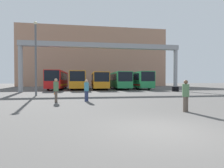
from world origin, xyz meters
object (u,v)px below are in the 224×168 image
at_px(bus_slot_3, 118,80).
at_px(bus_slot_4, 138,79).
at_px(pedestrian_mid_right, 86,90).
at_px(bus_slot_2, 99,80).
at_px(lamp_post, 36,55).
at_px(bus_slot_1, 79,79).
at_px(pedestrian_near_right, 56,90).
at_px(bus_slot_0, 58,79).
at_px(pedestrian_far_center, 186,95).
at_px(tire_stack, 175,89).
at_px(traffic_cone, 56,92).

xyz_separation_m(bus_slot_3, bus_slot_4, (3.76, -0.45, 0.03)).
bearing_deg(pedestrian_mid_right, bus_slot_3, 23.99).
relative_size(bus_slot_2, lamp_post, 1.31).
height_order(bus_slot_1, bus_slot_4, bus_slot_1).
bearing_deg(pedestrian_near_right, bus_slot_1, -8.58).
xyz_separation_m(bus_slot_0, pedestrian_far_center, (10.03, -24.71, -1.02)).
height_order(bus_slot_1, lamp_post, lamp_post).
relative_size(bus_slot_4, pedestrian_far_center, 7.05).
height_order(bus_slot_4, tire_stack, bus_slot_4).
distance_m(bus_slot_4, lamp_post, 20.41).
relative_size(pedestrian_mid_right, lamp_post, 0.21).
bearing_deg(bus_slot_2, bus_slot_4, 4.15).
relative_size(bus_slot_3, tire_stack, 11.73).
bearing_deg(bus_slot_0, bus_slot_1, -0.42).
bearing_deg(lamp_post, pedestrian_mid_right, -49.06).
relative_size(bus_slot_0, pedestrian_far_center, 7.12).
bearing_deg(bus_slot_4, pedestrian_mid_right, -117.07).
xyz_separation_m(pedestrian_far_center, pedestrian_near_right, (-7.11, 4.94, 0.07)).
bearing_deg(bus_slot_2, pedestrian_near_right, -103.50).
relative_size(bus_slot_3, pedestrian_mid_right, 7.39).
bearing_deg(bus_slot_4, traffic_cone, -138.14).
bearing_deg(tire_stack, bus_slot_0, 153.73).
xyz_separation_m(bus_slot_1, pedestrian_far_center, (6.27, -24.69, -0.97)).
distance_m(pedestrian_mid_right, traffic_cone, 8.22).
xyz_separation_m(bus_slot_0, bus_slot_2, (7.52, -0.60, -0.13)).
distance_m(bus_slot_2, bus_slot_3, 3.89).
distance_m(tire_stack, lamp_post, 19.16).
xyz_separation_m(pedestrian_far_center, tire_stack, (8.01, 15.81, -0.49)).
bearing_deg(traffic_cone, pedestrian_near_right, -80.31).
height_order(pedestrian_mid_right, tire_stack, pedestrian_mid_right).
bearing_deg(bus_slot_4, pedestrian_far_center, -101.50).
bearing_deg(pedestrian_near_right, tire_stack, -60.44).
xyz_separation_m(bus_slot_3, traffic_cone, (-9.67, -12.49, -1.46)).
height_order(bus_slot_1, traffic_cone, bus_slot_1).
bearing_deg(pedestrian_mid_right, bus_slot_4, 14.17).
bearing_deg(tire_stack, traffic_cone, -169.01).
bearing_deg(bus_slot_0, pedestrian_far_center, -67.91).
distance_m(bus_slot_0, pedestrian_near_right, 20.01).
bearing_deg(bus_slot_3, bus_slot_2, -165.13).
distance_m(bus_slot_3, pedestrian_near_right, 21.85).
bearing_deg(bus_slot_4, lamp_post, -138.61).
relative_size(pedestrian_mid_right, traffic_cone, 2.60).
bearing_deg(bus_slot_3, bus_slot_1, -176.77).
bearing_deg(bus_slot_1, bus_slot_0, 179.58).
xyz_separation_m(bus_slot_2, pedestrian_near_right, (-4.60, -19.17, -0.82)).
distance_m(bus_slot_2, pedestrian_near_right, 19.73).
relative_size(pedestrian_near_right, traffic_cone, 2.72).
xyz_separation_m(pedestrian_near_right, traffic_cone, (-1.31, 7.68, -0.60)).
xyz_separation_m(bus_slot_1, pedestrian_near_right, (-0.84, -19.74, -0.90)).
bearing_deg(bus_slot_0, bus_slot_4, -0.21).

